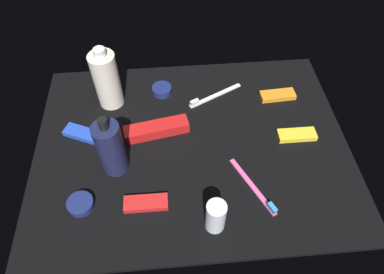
# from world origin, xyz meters

# --- Properties ---
(ground_plane) EXTENTS (0.84, 0.64, 0.01)m
(ground_plane) POSITION_xyz_m (0.00, 0.00, -0.01)
(ground_plane) COLOR black
(lotion_bottle) EXTENTS (0.07, 0.07, 0.18)m
(lotion_bottle) POSITION_xyz_m (0.20, 0.05, 0.08)
(lotion_bottle) COLOR #1A1E42
(lotion_bottle) RESTS_ON ground_plane
(bodywash_bottle) EXTENTS (0.07, 0.07, 0.19)m
(bodywash_bottle) POSITION_xyz_m (0.22, -0.18, 0.09)
(bodywash_bottle) COLOR silver
(bodywash_bottle) RESTS_ON ground_plane
(deodorant_stick) EXTENTS (0.04, 0.04, 0.09)m
(deodorant_stick) POSITION_xyz_m (-0.03, 0.24, 0.05)
(deodorant_stick) COLOR silver
(deodorant_stick) RESTS_ON ground_plane
(toothbrush_pink) EXTENTS (0.09, 0.17, 0.02)m
(toothbrush_pink) POSITION_xyz_m (-0.14, 0.15, 0.01)
(toothbrush_pink) COLOR #E55999
(toothbrush_pink) RESTS_ON ground_plane
(toothbrush_white) EXTENTS (0.17, 0.09, 0.02)m
(toothbrush_white) POSITION_xyz_m (-0.08, -0.17, 0.01)
(toothbrush_white) COLOR white
(toothbrush_white) RESTS_ON ground_plane
(toothpaste_box_red) EXTENTS (0.18, 0.07, 0.03)m
(toothpaste_box_red) POSITION_xyz_m (0.09, -0.05, 0.02)
(toothpaste_box_red) COLOR red
(toothpaste_box_red) RESTS_ON ground_plane
(snack_bar_yellow) EXTENTS (0.10, 0.04, 0.01)m
(snack_bar_yellow) POSITION_xyz_m (-0.29, -0.00, 0.01)
(snack_bar_yellow) COLOR yellow
(snack_bar_yellow) RESTS_ON ground_plane
(snack_bar_red) EXTENTS (0.10, 0.04, 0.01)m
(snack_bar_red) POSITION_xyz_m (0.12, 0.17, 0.01)
(snack_bar_red) COLOR red
(snack_bar_red) RESTS_ON ground_plane
(snack_bar_blue) EXTENTS (0.11, 0.08, 0.01)m
(snack_bar_blue) POSITION_xyz_m (0.30, -0.06, 0.01)
(snack_bar_blue) COLOR blue
(snack_bar_blue) RESTS_ON ground_plane
(snack_bar_orange) EXTENTS (0.11, 0.05, 0.01)m
(snack_bar_orange) POSITION_xyz_m (-0.27, -0.15, 0.01)
(snack_bar_orange) COLOR orange
(snack_bar_orange) RESTS_ON ground_plane
(cream_tin_left) EXTENTS (0.06, 0.06, 0.02)m
(cream_tin_left) POSITION_xyz_m (0.07, -0.20, 0.01)
(cream_tin_left) COLOR navy
(cream_tin_left) RESTS_ON ground_plane
(cream_tin_right) EXTENTS (0.06, 0.06, 0.02)m
(cream_tin_right) POSITION_xyz_m (0.28, 0.16, 0.01)
(cream_tin_right) COLOR navy
(cream_tin_right) RESTS_ON ground_plane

